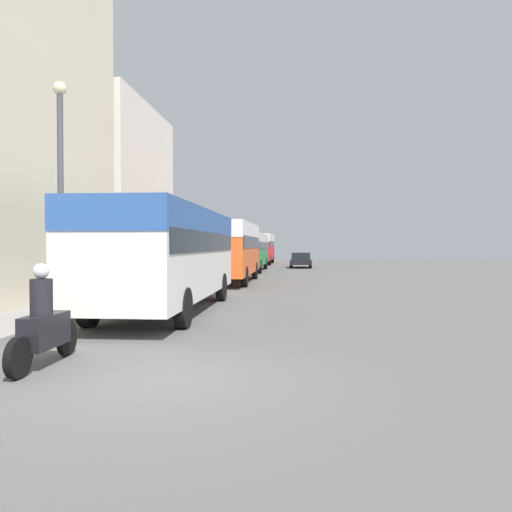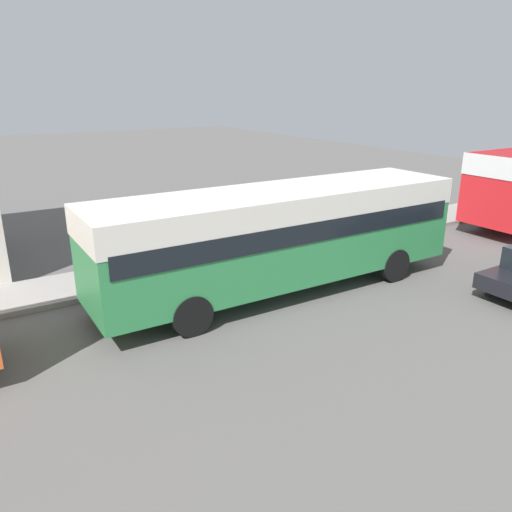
# 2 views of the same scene
# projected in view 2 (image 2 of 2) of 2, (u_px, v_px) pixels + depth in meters

# --- Properties ---
(bus_third_in_line) EXTENTS (2.60, 10.67, 2.91)m
(bus_third_in_line) POSITION_uv_depth(u_px,v_px,m) (282.00, 226.00, 13.64)
(bus_third_in_line) COLOR #2D8447
(bus_third_in_line) RESTS_ON ground_plane
(pedestrian_near_curb) EXTENTS (0.40, 0.40, 1.62)m
(pedestrian_near_curb) POSITION_uv_depth(u_px,v_px,m) (242.00, 235.00, 16.07)
(pedestrian_near_curb) COLOR #232838
(pedestrian_near_curb) RESTS_ON sidewalk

